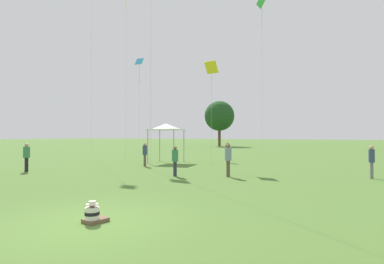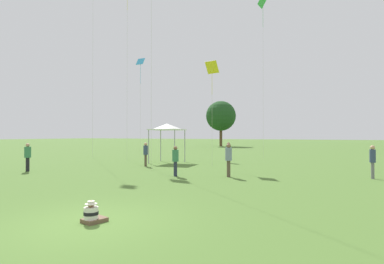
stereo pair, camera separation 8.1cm
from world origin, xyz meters
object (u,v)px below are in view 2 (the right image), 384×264
at_px(canopy_tent, 167,127).
at_px(kite_0, 127,0).
at_px(person_standing_0, 28,155).
at_px(kite_1, 212,70).
at_px(person_standing_4, 373,158).
at_px(seated_toddler, 92,214).
at_px(kite_2, 263,5).
at_px(person_standing_5, 146,152).
at_px(person_standing_3, 228,151).
at_px(kite_5, 140,66).
at_px(person_standing_1, 229,157).
at_px(distant_tree_0, 221,116).
at_px(person_standing_2, 175,158).

bearing_deg(canopy_tent, kite_0, 171.39).
xyz_separation_m(person_standing_0, kite_1, (9.14, 7.14, 5.65)).
relative_size(person_standing_4, canopy_tent, 0.54).
bearing_deg(kite_0, kite_1, 82.97).
xyz_separation_m(seated_toddler, canopy_tent, (-6.59, 14.92, 2.61)).
bearing_deg(kite_2, kite_1, 40.75).
height_order(person_standing_5, canopy_tent, canopy_tent).
xyz_separation_m(person_standing_3, kite_5, (-9.54, 1.50, 8.01)).
height_order(person_standing_1, person_standing_3, person_standing_1).
bearing_deg(person_standing_0, person_standing_4, -95.07).
bearing_deg(person_standing_0, kite_1, -73.63).
distance_m(person_standing_1, person_standing_5, 7.44).
relative_size(kite_2, kite_5, 1.59).
bearing_deg(person_standing_3, person_standing_0, 10.05).
bearing_deg(canopy_tent, distant_tree_0, 103.35).
height_order(kite_2, distant_tree_0, kite_2).
distance_m(person_standing_3, kite_2, 14.69).
relative_size(person_standing_0, kite_1, 0.24).
bearing_deg(person_standing_5, person_standing_4, 61.80).
height_order(kite_0, kite_1, kite_0).
height_order(person_standing_0, distant_tree_0, distant_tree_0).
distance_m(person_standing_3, kite_0, 16.05).
height_order(person_standing_5, kite_0, kite_0).
xyz_separation_m(person_standing_2, canopy_tent, (-4.39, 6.59, 1.86)).
height_order(person_standing_1, person_standing_4, person_standing_1).
xyz_separation_m(person_standing_2, distant_tree_0, (-12.63, 41.32, 4.99)).
bearing_deg(distant_tree_0, person_standing_5, -77.63).
bearing_deg(person_standing_5, kite_2, 122.78).
xyz_separation_m(person_standing_0, person_standing_2, (9.09, 2.02, -0.05)).
distance_m(person_standing_1, distant_tree_0, 43.41).
bearing_deg(distant_tree_0, person_standing_0, -85.33).
bearing_deg(kite_2, kite_0, -6.46).
distance_m(person_standing_1, canopy_tent, 9.17).
relative_size(person_standing_2, kite_0, 0.11).
relative_size(seated_toddler, person_standing_5, 0.38).
distance_m(person_standing_5, kite_1, 7.34).
relative_size(seated_toddler, canopy_tent, 0.20).
bearing_deg(canopy_tent, kite_5, 145.65).
xyz_separation_m(person_standing_4, canopy_tent, (-13.78, 3.14, 1.79)).
distance_m(person_standing_0, person_standing_3, 14.00).
distance_m(person_standing_0, person_standing_4, 19.28).
xyz_separation_m(kite_0, kite_2, (10.50, 6.83, 0.26)).
relative_size(person_standing_0, canopy_tent, 0.55).
height_order(person_standing_4, kite_2, kite_2).
bearing_deg(person_standing_5, kite_0, -157.35).
relative_size(seated_toddler, person_standing_2, 0.39).
distance_m(kite_1, kite_5, 10.99).
bearing_deg(person_standing_4, person_standing_2, 7.58).
xyz_separation_m(person_standing_5, distant_tree_0, (-8.29, 37.80, 4.94)).
relative_size(seated_toddler, kite_2, 0.04).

